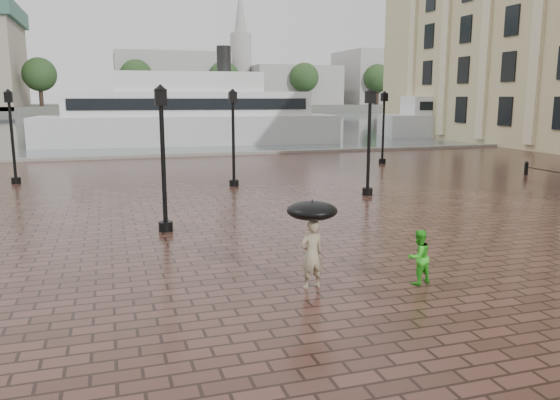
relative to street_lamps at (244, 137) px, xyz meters
name	(u,v)px	position (x,y,z in m)	size (l,w,h in m)	color
harbour_water	(152,121)	(1.60, 74.40, -2.33)	(240.00, 240.00, 0.00)	#4A555A
quay_edge	(219,155)	(1.60, 14.40, -2.33)	(80.00, 0.60, 0.30)	slate
far_shore	(134,108)	(1.60, 142.40, -1.33)	(300.00, 60.00, 2.00)	#4C4C47
distant_skyline	(300,79)	(49.74, 132.40, 7.13)	(102.50, 22.00, 33.00)	gray
far_trees	(136,76)	(1.60, 120.40, 7.09)	(188.00, 8.00, 13.50)	#2D2119
street_lamps	(244,137)	(0.00, 0.00, 0.00)	(21.44, 14.44, 4.40)	black
adult_pedestrian	(312,254)	(-1.87, -13.87, -1.55)	(0.57, 0.37, 1.55)	gray
child_pedestrian	(419,257)	(0.54, -14.31, -1.70)	(0.61, 0.47, 1.25)	green
ferry_near	(190,115)	(1.11, 24.81, 0.26)	(26.68, 8.27, 8.62)	silver
ferry_far	(495,114)	(33.81, 25.00, 0.05)	(24.79, 10.83, 7.91)	silver
umbrella	(312,211)	(-1.87, -13.87, -0.57)	(1.10, 1.10, 1.10)	black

